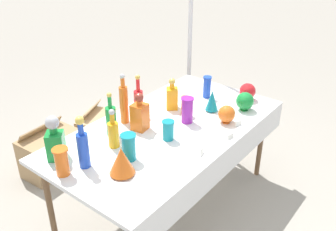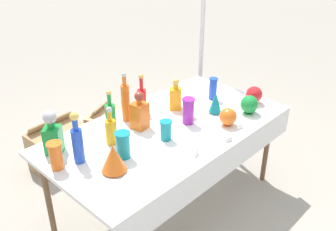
% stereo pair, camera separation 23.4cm
% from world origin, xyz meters
% --- Properties ---
extents(ground_plane, '(40.00, 40.00, 0.00)m').
position_xyz_m(ground_plane, '(0.00, 0.00, 0.00)').
color(ground_plane, '#A0998C').
extents(display_table, '(1.91, 1.02, 0.76)m').
position_xyz_m(display_table, '(0.00, -0.03, 0.71)').
color(display_table, white).
rests_on(display_table, ground).
extents(tall_bottle_0, '(0.07, 0.07, 0.33)m').
position_xyz_m(tall_bottle_0, '(0.05, 0.34, 0.88)').
color(tall_bottle_0, red).
rests_on(tall_bottle_0, display_table).
extents(tall_bottle_1, '(0.08, 0.08, 0.34)m').
position_xyz_m(tall_bottle_1, '(-0.34, 0.25, 0.89)').
color(tall_bottle_1, '#198C38').
rests_on(tall_bottle_1, display_table).
extents(tall_bottle_2, '(0.07, 0.07, 0.40)m').
position_xyz_m(tall_bottle_2, '(-0.15, 0.31, 0.93)').
color(tall_bottle_2, orange).
rests_on(tall_bottle_2, display_table).
extents(tall_bottle_3, '(0.07, 0.07, 0.29)m').
position_xyz_m(tall_bottle_3, '(-0.44, 0.13, 0.87)').
color(tall_bottle_3, orange).
rests_on(tall_bottle_3, display_table).
extents(tall_bottle_4, '(0.07, 0.07, 0.37)m').
position_xyz_m(tall_bottle_4, '(-0.73, 0.11, 0.92)').
color(tall_bottle_4, blue).
rests_on(tall_bottle_4, display_table).
extents(square_decanter_0, '(0.13, 0.13, 0.27)m').
position_xyz_m(square_decanter_0, '(0.27, 0.17, 0.87)').
color(square_decanter_0, orange).
rests_on(square_decanter_0, display_table).
extents(square_decanter_1, '(0.16, 0.16, 0.32)m').
position_xyz_m(square_decanter_1, '(-0.78, 0.32, 0.90)').
color(square_decanter_1, '#198C38').
rests_on(square_decanter_1, display_table).
extents(square_decanter_2, '(0.12, 0.12, 0.30)m').
position_xyz_m(square_decanter_2, '(-0.15, 0.15, 0.88)').
color(square_decanter_2, orange).
rests_on(square_decanter_2, display_table).
extents(slender_vase_0, '(0.09, 0.09, 0.15)m').
position_xyz_m(slender_vase_0, '(-0.14, -0.11, 0.84)').
color(slender_vase_0, teal).
rests_on(slender_vase_0, display_table).
extents(slender_vase_1, '(0.07, 0.07, 0.16)m').
position_xyz_m(slender_vase_1, '(0.25, 0.02, 0.84)').
color(slender_vase_1, orange).
rests_on(slender_vase_1, display_table).
extents(slender_vase_2, '(0.08, 0.08, 0.19)m').
position_xyz_m(slender_vase_2, '(0.63, 0.06, 0.86)').
color(slender_vase_2, blue).
rests_on(slender_vase_2, display_table).
extents(slender_vase_3, '(0.10, 0.10, 0.21)m').
position_xyz_m(slender_vase_3, '(0.16, -0.07, 0.87)').
color(slender_vase_3, purple).
rests_on(slender_vase_3, display_table).
extents(slender_vase_4, '(0.10, 0.10, 0.19)m').
position_xyz_m(slender_vase_4, '(-0.49, -0.06, 0.86)').
color(slender_vase_4, teal).
rests_on(slender_vase_4, display_table).
extents(slender_vase_5, '(0.10, 0.10, 0.19)m').
position_xyz_m(slender_vase_5, '(-0.87, 0.15, 0.86)').
color(slender_vase_5, orange).
rests_on(slender_vase_5, display_table).
extents(fluted_vase_0, '(0.16, 0.16, 0.19)m').
position_xyz_m(fluted_vase_0, '(-0.64, -0.14, 0.86)').
color(fluted_vase_0, orange).
rests_on(fluted_vase_0, display_table).
extents(fluted_vase_1, '(0.10, 0.10, 0.18)m').
position_xyz_m(fluted_vase_1, '(0.43, -0.12, 0.85)').
color(fluted_vase_1, teal).
rests_on(fluted_vase_1, display_table).
extents(round_bowl_0, '(0.13, 0.13, 0.14)m').
position_xyz_m(round_bowl_0, '(0.34, -0.31, 0.83)').
color(round_bowl_0, orange).
rests_on(round_bowl_0, display_table).
extents(round_bowl_1, '(0.15, 0.15, 0.16)m').
position_xyz_m(round_bowl_1, '(0.62, -0.32, 0.84)').
color(round_bowl_1, '#198C38').
rests_on(round_bowl_1, display_table).
extents(round_bowl_2, '(0.14, 0.14, 0.15)m').
position_xyz_m(round_bowl_2, '(0.81, -0.24, 0.84)').
color(round_bowl_2, red).
rests_on(round_bowl_2, display_table).
extents(price_tag_left, '(0.06, 0.03, 0.04)m').
position_xyz_m(price_tag_left, '(0.35, -0.41, 0.78)').
color(price_tag_left, white).
rests_on(price_tag_left, display_table).
extents(price_tag_center, '(0.06, 0.03, 0.04)m').
position_xyz_m(price_tag_center, '(-0.15, -0.41, 0.78)').
color(price_tag_center, white).
rests_on(price_tag_center, display_table).
extents(price_tag_right, '(0.06, 0.03, 0.04)m').
position_xyz_m(price_tag_right, '(0.15, -0.46, 0.78)').
color(price_tag_right, white).
rests_on(price_tag_right, display_table).
extents(cardboard_box_behind_left, '(0.54, 0.35, 0.47)m').
position_xyz_m(cardboard_box_behind_left, '(-0.31, 1.18, 0.20)').
color(cardboard_box_behind_left, tan).
rests_on(cardboard_box_behind_left, ground).
extents(cardboard_box_behind_right, '(0.51, 0.46, 0.44)m').
position_xyz_m(cardboard_box_behind_right, '(0.27, 1.14, 0.18)').
color(cardboard_box_behind_right, tan).
rests_on(cardboard_box_behind_right, ground).
extents(canopy_pole, '(0.18, 0.18, 2.31)m').
position_xyz_m(canopy_pole, '(1.15, 0.62, 0.90)').
color(canopy_pole, silver).
rests_on(canopy_pole, ground).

